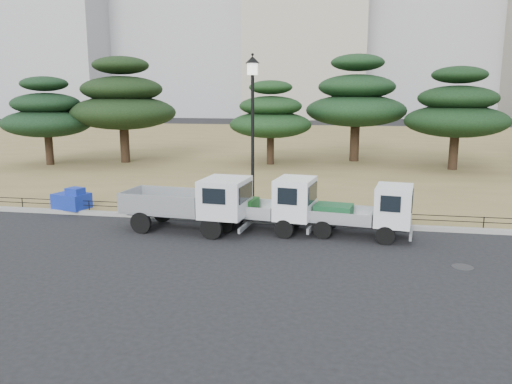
% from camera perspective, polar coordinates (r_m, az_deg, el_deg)
% --- Properties ---
extents(ground, '(220.00, 220.00, 0.00)m').
position_cam_1_polar(ground, '(16.41, -1.26, -5.80)').
color(ground, black).
extents(lawn, '(120.00, 56.00, 0.15)m').
position_cam_1_polar(lawn, '(46.31, 6.39, 5.32)').
color(lawn, olive).
rests_on(lawn, ground).
extents(curb, '(120.00, 0.25, 0.16)m').
position_cam_1_polar(curb, '(18.84, 0.33, -3.29)').
color(curb, gray).
rests_on(curb, ground).
extents(truck_large, '(4.59, 2.17, 1.94)m').
position_cam_1_polar(truck_large, '(17.67, -7.16, -1.04)').
color(truck_large, black).
rests_on(truck_large, ground).
extents(truck_kei_front, '(3.85, 2.05, 1.94)m').
position_cam_1_polar(truck_kei_front, '(17.54, 1.60, -1.42)').
color(truck_kei_front, black).
rests_on(truck_kei_front, ground).
extents(truck_kei_rear, '(3.65, 1.96, 1.82)m').
position_cam_1_polar(truck_kei_rear, '(17.20, 12.56, -2.14)').
color(truck_kei_rear, black).
rests_on(truck_kei_rear, ground).
extents(street_lamp, '(0.53, 0.53, 5.97)m').
position_cam_1_polar(street_lamp, '(18.60, -0.39, 9.33)').
color(street_lamp, black).
rests_on(street_lamp, lawn).
extents(pipe_fence, '(38.00, 0.04, 0.40)m').
position_cam_1_polar(pipe_fence, '(18.90, 0.41, -2.12)').
color(pipe_fence, black).
rests_on(pipe_fence, lawn).
extents(tarp_pile, '(1.53, 1.28, 0.89)m').
position_cam_1_polar(tarp_pile, '(21.79, -20.29, -0.85)').
color(tarp_pile, '#162FAF').
rests_on(tarp_pile, lawn).
extents(manhole, '(0.60, 0.60, 0.01)m').
position_cam_1_polar(manhole, '(15.32, 22.55, -7.92)').
color(manhole, '#2D2D30').
rests_on(manhole, ground).
extents(pine_west_far, '(5.66, 5.66, 5.72)m').
position_cam_1_polar(pine_west_far, '(35.46, -22.83, 8.19)').
color(pine_west_far, black).
rests_on(pine_west_far, lawn).
extents(pine_west_near, '(7.05, 7.05, 7.05)m').
position_cam_1_polar(pine_west_near, '(35.03, -15.00, 9.90)').
color(pine_west_near, black).
rests_on(pine_west_near, lawn).
extents(pine_center_left, '(5.38, 5.38, 5.47)m').
position_cam_1_polar(pine_center_left, '(33.00, 1.68, 8.64)').
color(pine_center_left, black).
rests_on(pine_center_left, lawn).
extents(pine_center_right, '(6.83, 6.83, 7.24)m').
position_cam_1_polar(pine_center_right, '(35.21, 11.38, 10.28)').
color(pine_center_right, black).
rests_on(pine_center_right, lawn).
extents(pine_east_near, '(6.18, 6.18, 6.25)m').
position_cam_1_polar(pine_east_near, '(32.93, 21.96, 8.62)').
color(pine_east_near, black).
rests_on(pine_east_near, lawn).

